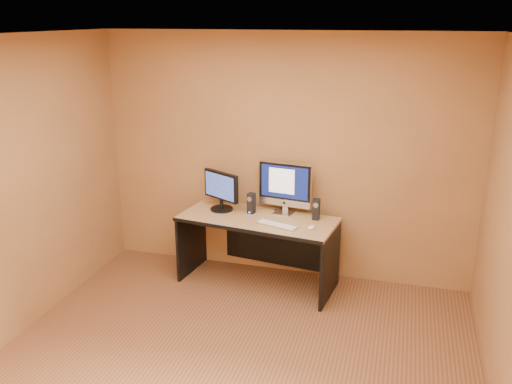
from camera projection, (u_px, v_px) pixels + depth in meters
floor at (226, 377)px, 4.30m from camera, size 4.00×4.00×0.00m
walls at (223, 225)px, 3.90m from camera, size 4.00×4.00×2.60m
ceiling at (220, 37)px, 3.50m from camera, size 4.00×4.00×0.00m
desk at (258, 251)px, 5.71m from camera, size 1.69×0.91×0.74m
imac at (284, 188)px, 5.64m from camera, size 0.60×0.29×0.55m
second_monitor at (221, 191)px, 5.76m from camera, size 0.54×0.44×0.42m
speaker_left at (251, 203)px, 5.70m from camera, size 0.09×0.09×0.22m
speaker_right at (316, 209)px, 5.52m from camera, size 0.07×0.08×0.22m
keyboard at (277, 225)px, 5.38m from camera, size 0.45×0.24×0.02m
mouse at (312, 227)px, 5.30m from camera, size 0.08×0.11×0.04m
cable_a at (290, 209)px, 5.82m from camera, size 0.09×0.21×0.01m
cable_b at (281, 209)px, 5.85m from camera, size 0.12×0.14×0.01m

